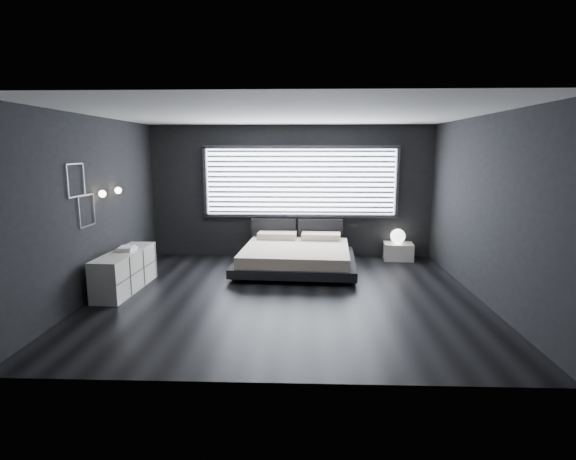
{
  "coord_description": "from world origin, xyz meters",
  "views": [
    {
      "loc": [
        0.28,
        -6.85,
        2.27
      ],
      "look_at": [
        0.0,
        0.85,
        0.9
      ],
      "focal_mm": 28.0,
      "sensor_mm": 36.0,
      "label": 1
    }
  ],
  "objects": [
    {
      "name": "headboard",
      "position": [
        0.13,
        2.64,
        0.57
      ],
      "size": [
        1.96,
        0.16,
        0.52
      ],
      "color": "black",
      "rests_on": "ground"
    },
    {
      "name": "sconce_near",
      "position": [
        -2.88,
        0.05,
        1.6
      ],
      "size": [
        0.18,
        0.11,
        0.11
      ],
      "color": "silver",
      "rests_on": "ground"
    },
    {
      "name": "wall_art_upper",
      "position": [
        -2.98,
        -0.55,
        1.85
      ],
      "size": [
        0.01,
        0.48,
        0.48
      ],
      "color": "#47474C",
      "rests_on": "ground"
    },
    {
      "name": "dresser",
      "position": [
        -2.65,
        0.17,
        0.32
      ],
      "size": [
        0.52,
        1.63,
        0.64
      ],
      "color": "white",
      "rests_on": "ground"
    },
    {
      "name": "window",
      "position": [
        0.2,
        2.7,
        1.61
      ],
      "size": [
        4.14,
        0.09,
        1.52
      ],
      "color": "white",
      "rests_on": "ground"
    },
    {
      "name": "sconce_far",
      "position": [
        -2.88,
        0.65,
        1.6
      ],
      "size": [
        0.18,
        0.11,
        0.11
      ],
      "color": "silver",
      "rests_on": "ground"
    },
    {
      "name": "book_stack",
      "position": [
        -2.64,
        0.25,
        0.68
      ],
      "size": [
        0.27,
        0.35,
        0.07
      ],
      "color": "white",
      "rests_on": "dresser"
    },
    {
      "name": "room",
      "position": [
        0.0,
        0.0,
        1.4
      ],
      "size": [
        6.04,
        6.0,
        2.8
      ],
      "color": "black",
      "rests_on": "ground"
    },
    {
      "name": "wall_art_lower",
      "position": [
        -2.98,
        -0.3,
        1.38
      ],
      "size": [
        0.01,
        0.48,
        0.48
      ],
      "color": "#47474C",
      "rests_on": "ground"
    },
    {
      "name": "orb_lamp",
      "position": [
        2.24,
        2.44,
        0.5
      ],
      "size": [
        0.31,
        0.31,
        0.31
      ],
      "primitive_type": "sphere",
      "color": "white",
      "rests_on": "nightstand"
    },
    {
      "name": "bed",
      "position": [
        0.13,
        1.59,
        0.27
      ],
      "size": [
        2.36,
        2.26,
        0.58
      ],
      "color": "black",
      "rests_on": "ground"
    },
    {
      "name": "nightstand",
      "position": [
        2.26,
        2.45,
        0.17
      ],
      "size": [
        0.64,
        0.55,
        0.35
      ],
      "primitive_type": "cube",
      "rotation": [
        0.0,
        0.0,
        -0.09
      ],
      "color": "white",
      "rests_on": "ground"
    }
  ]
}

